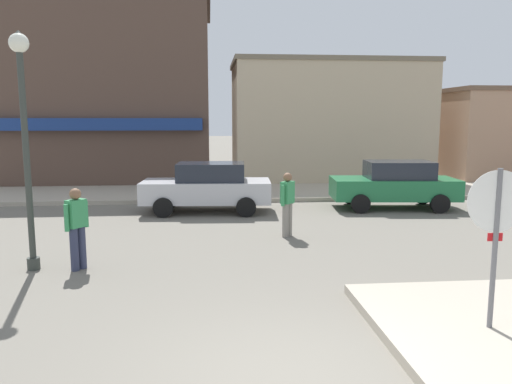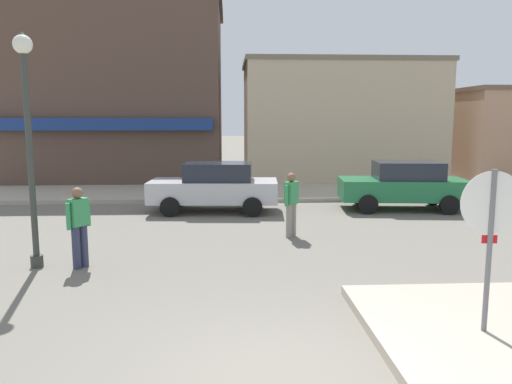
{
  "view_description": "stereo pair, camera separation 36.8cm",
  "coord_description": "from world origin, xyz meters",
  "px_view_note": "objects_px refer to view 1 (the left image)",
  "views": [
    {
      "loc": [
        -0.91,
        -5.17,
        2.93
      ],
      "look_at": [
        -0.01,
        4.5,
        1.5
      ],
      "focal_mm": 35.0,
      "sensor_mm": 36.0,
      "label": 1
    },
    {
      "loc": [
        -0.54,
        -5.2,
        2.93
      ],
      "look_at": [
        -0.01,
        4.5,
        1.5
      ],
      "focal_mm": 35.0,
      "sensor_mm": 36.0,
      "label": 2
    }
  ],
  "objects_px": {
    "stop_sign": "(496,228)",
    "parked_car_nearest": "(208,187)",
    "lamp_post": "(24,117)",
    "parked_car_second": "(395,184)",
    "pedestrian_crossing_near": "(77,226)",
    "pedestrian_crossing_far": "(287,202)"
  },
  "relations": [
    {
      "from": "stop_sign",
      "to": "lamp_post",
      "type": "xyz_separation_m",
      "value": [
        -7.2,
        3.74,
        1.44
      ]
    },
    {
      "from": "lamp_post",
      "to": "parked_car_second",
      "type": "xyz_separation_m",
      "value": [
        9.49,
        5.88,
        -2.15
      ]
    },
    {
      "from": "stop_sign",
      "to": "pedestrian_crossing_near",
      "type": "distance_m",
      "value": 7.33
    },
    {
      "from": "parked_car_second",
      "to": "pedestrian_crossing_far",
      "type": "bearing_deg",
      "value": -138.89
    },
    {
      "from": "stop_sign",
      "to": "pedestrian_crossing_far",
      "type": "xyz_separation_m",
      "value": [
        -1.82,
        6.03,
        -0.65
      ]
    },
    {
      "from": "stop_sign",
      "to": "parked_car_nearest",
      "type": "height_order",
      "value": "stop_sign"
    },
    {
      "from": "stop_sign",
      "to": "parked_car_second",
      "type": "relative_size",
      "value": 0.56
    },
    {
      "from": "pedestrian_crossing_near",
      "to": "stop_sign",
      "type": "bearing_deg",
      "value": -30.13
    },
    {
      "from": "parked_car_nearest",
      "to": "pedestrian_crossing_far",
      "type": "relative_size",
      "value": 2.54
    },
    {
      "from": "parked_car_nearest",
      "to": "pedestrian_crossing_near",
      "type": "xyz_separation_m",
      "value": [
        -2.5,
        -5.89,
        0.06
      ]
    },
    {
      "from": "lamp_post",
      "to": "parked_car_nearest",
      "type": "relative_size",
      "value": 1.11
    },
    {
      "from": "stop_sign",
      "to": "parked_car_nearest",
      "type": "bearing_deg",
      "value": 111.76
    },
    {
      "from": "stop_sign",
      "to": "lamp_post",
      "type": "bearing_deg",
      "value": 152.54
    },
    {
      "from": "lamp_post",
      "to": "pedestrian_crossing_near",
      "type": "distance_m",
      "value": 2.27
    },
    {
      "from": "stop_sign",
      "to": "parked_car_second",
      "type": "height_order",
      "value": "stop_sign"
    },
    {
      "from": "lamp_post",
      "to": "parked_car_nearest",
      "type": "height_order",
      "value": "lamp_post"
    },
    {
      "from": "pedestrian_crossing_near",
      "to": "pedestrian_crossing_far",
      "type": "height_order",
      "value": "same"
    },
    {
      "from": "lamp_post",
      "to": "parked_car_nearest",
      "type": "xyz_separation_m",
      "value": [
        3.38,
        5.81,
        -2.15
      ]
    },
    {
      "from": "lamp_post",
      "to": "parked_car_second",
      "type": "distance_m",
      "value": 11.36
    },
    {
      "from": "lamp_post",
      "to": "stop_sign",
      "type": "bearing_deg",
      "value": -27.46
    },
    {
      "from": "parked_car_nearest",
      "to": "parked_car_second",
      "type": "distance_m",
      "value": 6.1
    },
    {
      "from": "stop_sign",
      "to": "parked_car_nearest",
      "type": "xyz_separation_m",
      "value": [
        -3.81,
        9.55,
        -0.71
      ]
    }
  ]
}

